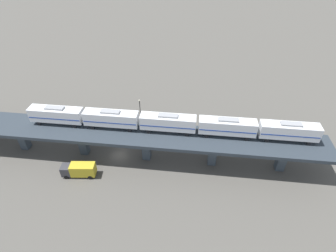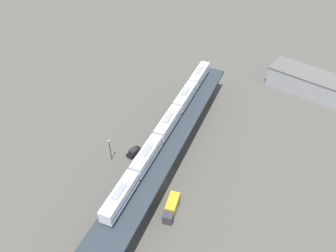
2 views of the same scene
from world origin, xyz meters
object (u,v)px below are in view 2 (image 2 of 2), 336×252
(street_car_white, at_px, (167,121))
(delivery_truck, at_px, (171,207))
(subway_train, at_px, (168,123))
(street_car_black, at_px, (134,152))
(street_lamp, at_px, (110,148))
(warehouse_building, at_px, (312,83))

(street_car_white, xyz_separation_m, delivery_truck, (20.43, -24.15, 0.82))
(subway_train, distance_m, delivery_truck, 21.67)
(street_car_white, bearing_deg, street_car_black, -86.09)
(street_car_white, bearing_deg, street_lamp, -96.41)
(subway_train, bearing_deg, street_car_white, 129.61)
(street_car_white, xyz_separation_m, warehouse_building, (27.70, 43.22, 2.47))
(subway_train, height_order, street_lamp, subway_train)
(warehouse_building, bearing_deg, street_lamp, -115.09)
(street_lamp, bearing_deg, warehouse_building, 64.91)
(delivery_truck, relative_size, warehouse_building, 0.26)
(street_lamp, bearing_deg, street_car_white, 83.59)
(subway_train, height_order, warehouse_building, subway_train)
(subway_train, height_order, street_car_black, subway_train)
(street_car_white, bearing_deg, subway_train, -50.39)
(subway_train, xyz_separation_m, street_car_black, (-6.24, -7.06, -8.83))
(warehouse_building, bearing_deg, subway_train, -111.36)
(subway_train, relative_size, street_car_white, 13.16)
(subway_train, relative_size, street_lamp, 8.77)
(street_car_white, distance_m, delivery_truck, 31.64)
(street_car_white, distance_m, street_car_black, 15.95)
(subway_train, xyz_separation_m, street_car_white, (-7.33, 8.86, -8.83))
(street_car_black, xyz_separation_m, delivery_truck, (19.34, -8.23, 0.82))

